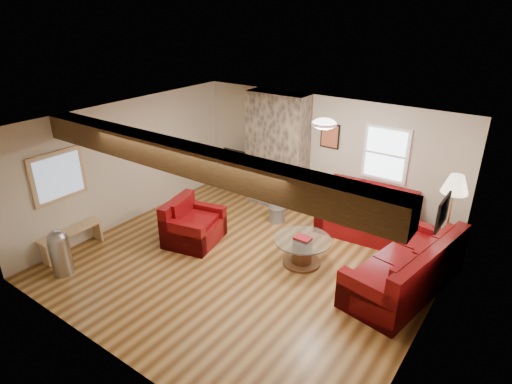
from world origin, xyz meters
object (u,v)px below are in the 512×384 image
(loveseat, at_px, (366,212))
(floor_lamp, at_px, (455,189))
(sofa_three, at_px, (405,264))
(television, at_px, (241,160))
(armchair_red, at_px, (194,222))
(coffee_table, at_px, (302,251))
(tv_cabinet, at_px, (241,179))

(loveseat, xyz_separation_m, floor_lamp, (1.53, -0.28, 0.98))
(sofa_three, bearing_deg, television, -99.93)
(armchair_red, relative_size, television, 1.19)
(coffee_table, height_order, tv_cabinet, tv_cabinet)
(loveseat, distance_m, coffee_table, 1.75)
(floor_lamp, bearing_deg, armchair_red, -154.69)
(coffee_table, xyz_separation_m, television, (-2.85, 1.97, 0.53))
(loveseat, bearing_deg, floor_lamp, -15.22)
(coffee_table, bearing_deg, armchair_red, -165.49)
(loveseat, relative_size, coffee_table, 1.75)
(floor_lamp, bearing_deg, sofa_three, -106.76)
(television, height_order, floor_lamp, floor_lamp)
(armchair_red, bearing_deg, floor_lamp, -77.72)
(floor_lamp, bearing_deg, coffee_table, -145.22)
(sofa_three, bearing_deg, armchair_red, -67.05)
(loveseat, xyz_separation_m, television, (-3.32, 0.30, 0.31))
(loveseat, bearing_deg, tv_cabinet, 170.05)
(loveseat, height_order, tv_cabinet, loveseat)
(armchair_red, bearing_deg, loveseat, -62.05)
(loveseat, distance_m, armchair_red, 3.36)
(sofa_three, distance_m, tv_cabinet, 4.82)
(sofa_three, height_order, floor_lamp, floor_lamp)
(sofa_three, xyz_separation_m, tv_cabinet, (-4.53, 1.64, -0.19))
(sofa_three, xyz_separation_m, coffee_table, (-1.68, -0.32, -0.20))
(tv_cabinet, bearing_deg, coffee_table, -34.63)
(armchair_red, xyz_separation_m, tv_cabinet, (-0.78, 2.50, -0.15))
(armchair_red, relative_size, coffee_table, 1.02)
(tv_cabinet, xyz_separation_m, television, (0.00, 0.00, 0.51))
(tv_cabinet, height_order, floor_lamp, floor_lamp)
(armchair_red, height_order, coffee_table, armchair_red)
(armchair_red, relative_size, floor_lamp, 0.61)
(armchair_red, bearing_deg, sofa_three, -90.12)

